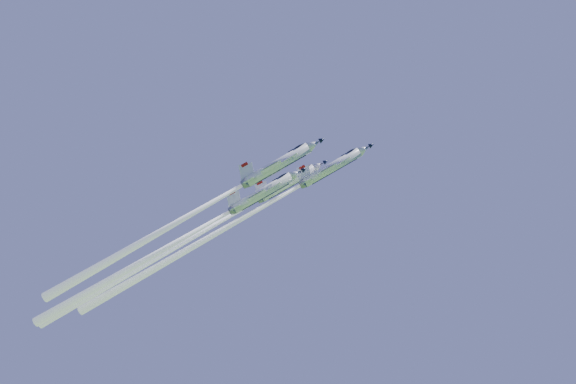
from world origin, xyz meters
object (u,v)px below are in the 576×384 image
at_px(jet_left, 191,238).
at_px(jet_slot, 178,241).
at_px(jet_right, 192,214).
at_px(jet_lead, 234,223).

relative_size(jet_left, jet_slot, 1.11).
bearing_deg(jet_left, jet_slot, -8.18).
bearing_deg(jet_right, jet_left, -167.79).
distance_m(jet_lead, jet_right, 11.52).
distance_m(jet_lead, jet_slot, 11.28).
relative_size(jet_left, jet_right, 1.13).
height_order(jet_lead, jet_left, jet_lead).
xyz_separation_m(jet_left, jet_right, (8.67, -12.58, 2.32)).
bearing_deg(jet_left, jet_lead, 60.98).
bearing_deg(jet_right, jet_lead, 146.79).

